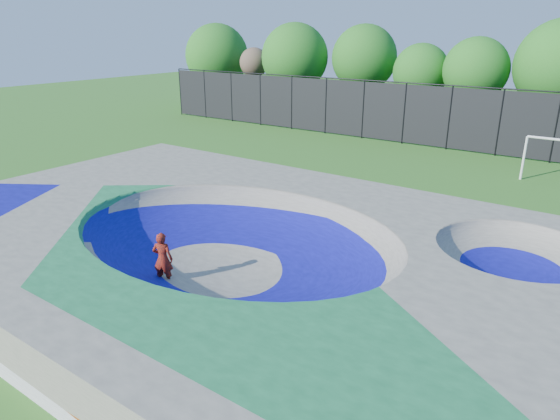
# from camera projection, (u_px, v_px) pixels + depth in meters

# --- Properties ---
(ground) EXTENTS (120.00, 120.00, 0.00)m
(ground) POSITION_uv_depth(u_px,v_px,m) (234.00, 270.00, 15.97)
(ground) COLOR #28611B
(ground) RESTS_ON ground
(skate_deck) EXTENTS (22.00, 14.00, 1.50)m
(skate_deck) POSITION_uv_depth(u_px,v_px,m) (234.00, 249.00, 15.71)
(skate_deck) COLOR gray
(skate_deck) RESTS_ON ground
(skater) EXTENTS (0.73, 0.63, 1.68)m
(skater) POSITION_uv_depth(u_px,v_px,m) (163.00, 259.00, 14.82)
(skater) COLOR red
(skater) RESTS_ON ground
(skateboard) EXTENTS (0.81, 0.44, 0.05)m
(skateboard) POSITION_uv_depth(u_px,v_px,m) (165.00, 283.00, 15.10)
(skateboard) COLOR black
(skateboard) RESTS_ON ground
(fence) EXTENTS (48.09, 0.09, 4.04)m
(fence) POSITION_uv_depth(u_px,v_px,m) (450.00, 117.00, 31.35)
(fence) COLOR black
(fence) RESTS_ON ground
(treeline) EXTENTS (52.97, 7.28, 8.66)m
(treeline) POSITION_uv_depth(u_px,v_px,m) (495.00, 64.00, 33.84)
(treeline) COLOR #463623
(treeline) RESTS_ON ground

